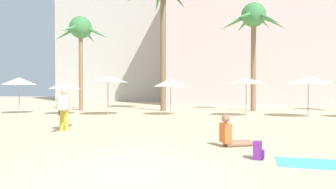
# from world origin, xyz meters

# --- Properties ---
(ground) EXTENTS (120.00, 120.00, 0.00)m
(ground) POSITION_xyz_m (0.00, 0.00, 0.00)
(ground) COLOR beige
(hotel_pink) EXTENTS (24.49, 11.52, 15.88)m
(hotel_pink) POSITION_xyz_m (8.34, 31.52, 7.94)
(hotel_pink) COLOR beige
(hotel_pink) RESTS_ON ground
(hotel_tower_gray) EXTENTS (16.31, 10.20, 27.05)m
(hotel_tower_gray) POSITION_xyz_m (-12.47, 40.25, 13.52)
(hotel_tower_gray) COLOR #BCB7AD
(hotel_tower_gray) RESTS_ON ground
(palm_tree_far_left) EXTENTS (4.72, 4.79, 7.27)m
(palm_tree_far_left) POSITION_xyz_m (-8.70, 17.05, 6.05)
(palm_tree_far_left) COLOR #896B4C
(palm_tree_far_left) RESTS_ON ground
(palm_tree_left) EXTENTS (5.22, 4.98, 8.15)m
(palm_tree_left) POSITION_xyz_m (4.42, 18.45, 6.69)
(palm_tree_left) COLOR #896B4C
(palm_tree_left) RESTS_ON ground
(cafe_umbrella_0) EXTENTS (2.25, 2.25, 2.35)m
(cafe_umbrella_0) POSITION_xyz_m (-1.22, 13.88, 2.08)
(cafe_umbrella_0) COLOR gray
(cafe_umbrella_0) RESTS_ON ground
(cafe_umbrella_2) EXTENTS (2.37, 2.37, 2.38)m
(cafe_umbrella_2) POSITION_xyz_m (3.46, 13.84, 2.17)
(cafe_umbrella_2) COLOR gray
(cafe_umbrella_2) RESTS_ON ground
(cafe_umbrella_3) EXTENTS (2.64, 2.64, 2.47)m
(cafe_umbrella_3) POSITION_xyz_m (-5.20, 13.33, 2.28)
(cafe_umbrella_3) COLOR gray
(cafe_umbrella_3) RESTS_ON ground
(cafe_umbrella_4) EXTENTS (2.08, 2.08, 2.18)m
(cafe_umbrella_4) POSITION_xyz_m (-8.20, 13.44, 1.92)
(cafe_umbrella_4) COLOR gray
(cafe_umbrella_4) RESTS_ON ground
(cafe_umbrella_5) EXTENTS (2.67, 2.67, 2.43)m
(cafe_umbrella_5) POSITION_xyz_m (7.06, 13.79, 2.19)
(cafe_umbrella_5) COLOR gray
(cafe_umbrella_5) RESTS_ON ground
(cafe_umbrella_7) EXTENTS (2.25, 2.25, 2.45)m
(cafe_umbrella_7) POSITION_xyz_m (-11.53, 13.53, 2.20)
(cafe_umbrella_7) COLOR gray
(cafe_umbrella_7) RESTS_ON ground
(beach_towel) EXTENTS (1.69, 1.18, 0.01)m
(beach_towel) POSITION_xyz_m (3.80, 1.37, 0.01)
(beach_towel) COLOR #4CC6D6
(beach_towel) RESTS_ON ground
(backpack) EXTENTS (0.29, 0.33, 0.42)m
(backpack) POSITION_xyz_m (2.62, 1.66, 0.20)
(backpack) COLOR #732A8A
(backpack) RESTS_ON ground
(person_mid_left) EXTENTS (0.81, 2.74, 1.66)m
(person_mid_left) POSITION_xyz_m (-4.36, 5.92, 0.90)
(person_mid_left) COLOR gold
(person_mid_left) RESTS_ON ground
(person_near_right) EXTENTS (1.01, 0.73, 0.93)m
(person_near_right) POSITION_xyz_m (2.07, 3.25, 0.32)
(person_near_right) COLOR #936B51
(person_near_right) RESTS_ON ground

